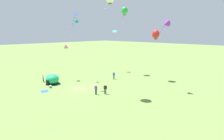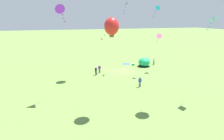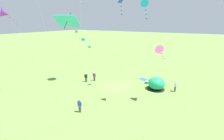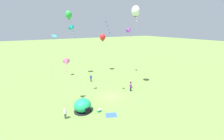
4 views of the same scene
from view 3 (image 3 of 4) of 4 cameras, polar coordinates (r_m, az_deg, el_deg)
ground_plane at (r=26.70m, az=1.75°, el=-6.00°), size 300.00×300.00×0.00m
popup_tent at (r=26.08m, az=16.54°, el=-5.00°), size 2.81×2.81×2.10m
picnic_blanket at (r=30.18m, az=11.92°, el=-3.51°), size 2.08×1.87×0.01m
cooler_box at (r=28.25m, az=13.03°, el=-4.62°), size 0.53×0.37×0.44m
person_watching_sky at (r=28.40m, az=-9.91°, el=-2.69°), size 0.47×0.43×1.72m
person_with_toddler at (r=19.40m, az=-12.26°, el=-13.01°), size 0.58×0.29×1.72m
person_flying_kite at (r=26.25m, az=23.04°, el=-5.56°), size 0.67×0.72×1.89m
person_center_field at (r=28.74m, az=-6.77°, el=-2.30°), size 0.58×0.31×1.72m
kite_pink at (r=20.44m, az=17.94°, el=6.97°), size 2.52×7.32×7.96m
kite_blue at (r=24.15m, az=3.39°, el=22.79°), size 1.06×3.48×13.91m
kite_teal at (r=19.05m, az=12.50°, el=23.06°), size 1.02×5.71×13.23m
kite_cyan at (r=7.68m, az=-14.93°, el=15.36°), size 2.81×7.24×11.19m
kite_purple at (r=25.90m, az=-35.62°, el=17.07°), size 2.82×7.33×12.61m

